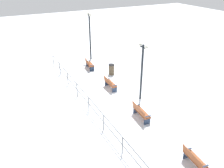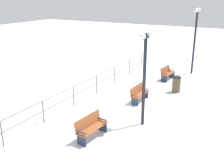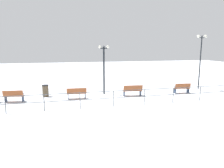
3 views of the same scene
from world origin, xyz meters
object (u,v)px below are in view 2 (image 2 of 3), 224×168
(lamppost_far, at_px, (195,32))
(trash_bin, at_px, (176,84))
(bench_second, at_px, (91,127))
(lamppost_middle, at_px, (145,67))
(bench_fourth, at_px, (167,73))
(bench_third, at_px, (139,93))

(lamppost_far, bearing_deg, trash_bin, -88.39)
(lamppost_far, bearing_deg, bench_second, -96.90)
(lamppost_middle, distance_m, trash_bin, 5.47)
(bench_second, xyz_separation_m, bench_fourth, (0.26, 9.36, -0.02))
(bench_second, xyz_separation_m, lamppost_middle, (1.42, 2.18, 2.25))
(bench_third, xyz_separation_m, trash_bin, (1.41, 2.49, 0.02))
(bench_fourth, bearing_deg, bench_third, -85.33)
(bench_second, xyz_separation_m, trash_bin, (1.55, 7.16, -0.00))
(bench_second, height_order, trash_bin, trash_bin)
(bench_fourth, relative_size, trash_bin, 1.53)
(bench_third, xyz_separation_m, bench_fourth, (0.12, 4.69, 0.00))
(bench_fourth, bearing_deg, lamppost_middle, -74.66)
(bench_fourth, xyz_separation_m, lamppost_far, (1.17, 2.40, 2.70))
(bench_second, height_order, lamppost_middle, lamppost_middle)
(bench_third, distance_m, bench_fourth, 4.69)
(bench_third, bearing_deg, trash_bin, 61.78)
(lamppost_far, bearing_deg, lamppost_middle, -90.00)
(trash_bin, bearing_deg, bench_third, -119.62)
(lamppost_far, relative_size, trash_bin, 4.91)
(bench_third, distance_m, lamppost_far, 7.69)
(bench_fourth, relative_size, lamppost_far, 0.31)
(bench_second, relative_size, lamppost_middle, 0.39)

